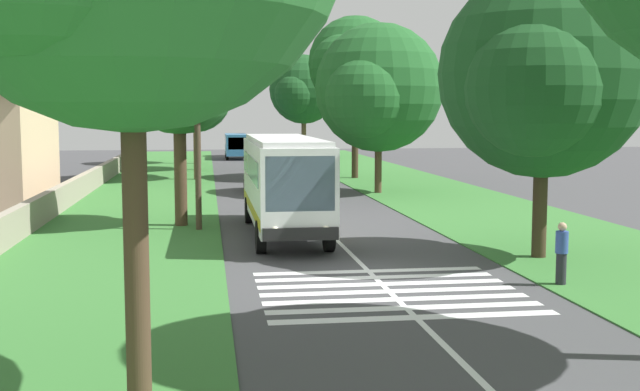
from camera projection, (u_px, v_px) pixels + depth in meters
ground at (372, 275)px, 23.03m from camera, size 160.00×160.00×0.00m
grass_verge_left at (131, 214)px, 36.66m from camera, size 120.00×8.00×0.04m
grass_verge_right at (474, 208)px, 38.95m from camera, size 120.00×8.00×0.04m
centre_line at (307, 211)px, 37.80m from camera, size 110.00×0.16×0.01m
coach_bus at (284, 179)px, 30.39m from camera, size 11.16×2.62×3.73m
zebra_crossing at (389, 291)px, 20.88m from camera, size 5.85×6.80×0.01m
trailing_car_0 at (260, 180)px, 47.33m from camera, size 4.30×1.78×1.43m
trailing_car_1 at (299, 168)px, 57.46m from camera, size 4.30×1.78×1.43m
trailing_car_2 at (286, 162)px, 64.32m from camera, size 4.30×1.78×1.43m
trailing_car_3 at (279, 156)px, 73.77m from camera, size 4.30×1.78×1.43m
trailing_minibus_0 at (236, 144)px, 80.26m from camera, size 6.00×2.14×2.53m
roadside_tree_left_0 at (193, 68)px, 54.87m from camera, size 9.14×7.25×11.58m
roadside_tree_left_1 at (193, 99)px, 64.33m from camera, size 7.35×5.85×8.81m
roadside_tree_left_2 at (176, 76)px, 32.23m from camera, size 5.82×5.04×8.78m
roadside_tree_left_3 at (194, 75)px, 72.09m from camera, size 6.85×5.83×11.10m
roadside_tree_right_0 at (302, 91)px, 84.19m from camera, size 8.39×7.30×10.75m
roadside_tree_right_1 at (538, 79)px, 25.09m from camera, size 7.68×6.62×9.17m
roadside_tree_right_3 at (352, 67)px, 56.06m from camera, size 8.57×6.79×11.40m
roadside_tree_right_4 at (375, 91)px, 45.81m from camera, size 8.75×7.40×9.76m
utility_pole at (197, 121)px, 31.26m from camera, size 0.24×1.40×8.32m
roadside_wall at (72, 191)px, 41.04m from camera, size 70.00×0.40×1.19m
pedestrian at (562, 253)px, 21.50m from camera, size 0.34×0.34×1.69m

